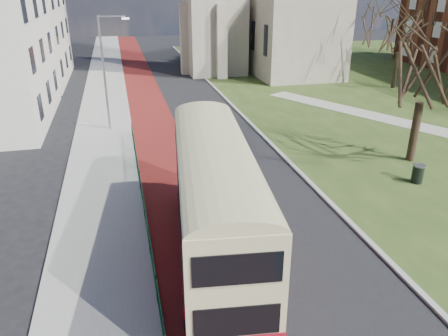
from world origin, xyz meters
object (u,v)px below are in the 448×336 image
object	(u,v)px
bus	(215,199)
winter_tree_near	(429,53)
winter_tree_far	(403,23)
litter_bin	(418,174)
streetlamp	(106,68)

from	to	relation	value
bus	winter_tree_near	xyz separation A→B (m)	(13.99, 7.42, 3.80)
winter_tree_near	winter_tree_far	xyz separation A→B (m)	(10.68, 18.09, -0.07)
winter_tree_near	litter_bin	xyz separation A→B (m)	(-1.69, -2.98, -5.97)
winter_tree_far	bus	bearing A→B (deg)	-134.05
streetlamp	litter_bin	bearing A→B (deg)	-40.15
streetlamp	litter_bin	world-z (taller)	streetlamp
litter_bin	streetlamp	bearing A→B (deg)	139.85
streetlamp	winter_tree_near	size ratio (longest dim) A/B	0.85
bus	winter_tree_far	size ratio (longest dim) A/B	1.26
winter_tree_near	litter_bin	size ratio (longest dim) A/B	9.04
bus	litter_bin	bearing A→B (deg)	26.67
streetlamp	winter_tree_far	xyz separation A→B (m)	(28.53, 7.44, 1.87)
bus	winter_tree_far	xyz separation A→B (m)	(24.67, 25.50, 3.73)
bus	winter_tree_near	world-z (taller)	winter_tree_near
streetlamp	bus	size ratio (longest dim) A/B	0.68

